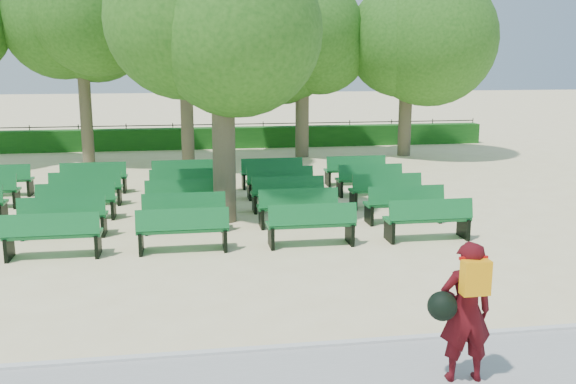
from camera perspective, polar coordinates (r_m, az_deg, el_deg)
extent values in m
plane|color=beige|center=(14.72, -6.99, -3.61)|extent=(120.00, 120.00, 0.00)
cube|color=silver|center=(8.83, -5.32, -14.07)|extent=(30.00, 0.12, 0.10)
cube|color=#185516|center=(28.40, -8.16, 4.75)|extent=(26.00, 0.70, 0.90)
cube|color=#12692D|center=(16.38, -9.21, -0.41)|extent=(1.90, 0.68, 0.06)
cube|color=#12692D|center=(16.12, -9.24, 0.32)|extent=(1.87, 0.30, 0.44)
cylinder|color=brown|center=(15.40, -5.71, 3.35)|extent=(0.55, 0.55, 3.28)
ellipsoid|color=#2B621A|center=(15.25, -5.94, 14.21)|extent=(4.61, 4.61, 4.15)
imported|color=#42090E|center=(8.06, 15.52, -10.23)|extent=(0.67, 0.47, 1.75)
cube|color=#FC9F0D|center=(7.72, 16.34, -7.30)|extent=(0.33, 0.16, 0.41)
sphere|color=black|center=(7.84, 13.55, -9.84)|extent=(0.35, 0.35, 0.35)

